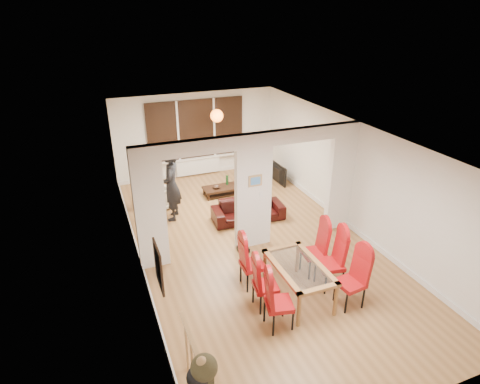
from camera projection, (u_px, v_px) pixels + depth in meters
floor at (252, 244)px, 9.11m from camera, size 5.00×9.00×0.01m
room_walls at (253, 192)px, 8.56m from camera, size 5.00×9.00×2.60m
divider_wall at (253, 192)px, 8.56m from camera, size 5.00×0.18×2.60m
bay_window_blinds at (196, 129)px, 12.23m from camera, size 3.00×0.08×1.80m
radiator at (198, 166)px, 12.70m from camera, size 1.40×0.08×0.50m
pendant_light at (217, 116)px, 11.09m from camera, size 0.36×0.36×0.36m
stair_newel at (193, 360)px, 5.43m from camera, size 0.40×1.20×1.10m
wall_poster at (158, 267)px, 5.59m from camera, size 0.04×0.52×0.67m
pillar_photo at (255, 181)px, 8.35m from camera, size 0.30×0.03×0.25m
dining_table at (298, 281)px, 7.32m from camera, size 0.82×1.45×0.68m
dining_chair_la at (279, 300)px, 6.55m from camera, size 0.52×0.52×1.08m
dining_chair_lb at (266, 283)px, 7.01m from camera, size 0.47×0.47×1.02m
dining_chair_lc at (253, 261)px, 7.55m from camera, size 0.44×0.44×1.07m
dining_chair_ra at (351, 279)px, 7.03m from camera, size 0.49×0.49×1.09m
dining_chair_rb at (330, 261)px, 7.51m from camera, size 0.53×0.53×1.14m
dining_chair_rc at (314, 250)px, 7.89m from camera, size 0.49×0.49×1.10m
sofa at (248, 210)px, 10.05m from camera, size 1.83×0.82×0.52m
armchair at (156, 199)px, 10.53m from camera, size 0.94×0.95×0.63m
person at (171, 185)px, 9.84m from camera, size 0.77×0.64×1.82m
television at (274, 173)px, 12.18m from camera, size 1.03×0.17×0.59m
coffee_table at (222, 191)px, 11.43m from camera, size 1.08×0.56×0.25m
bottle at (227, 180)px, 11.48m from camera, size 0.07×0.07×0.30m
bowl at (217, 187)px, 11.29m from camera, size 0.21×0.21×0.05m
shoes at (243, 249)px, 8.82m from camera, size 0.22×0.24×0.09m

